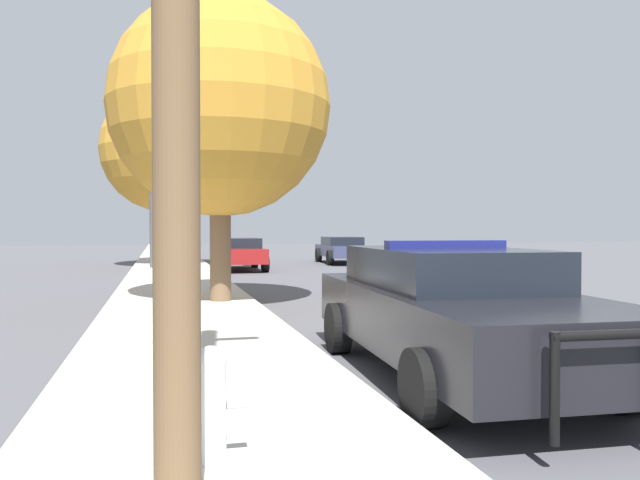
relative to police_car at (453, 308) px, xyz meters
The scene contains 9 objects.
ground_plane 2.55m from the police_car, 10.39° to the left, with size 110.00×110.00×0.00m, color #4F4F54.
sidewalk_left 2.82m from the police_car, behind, with size 3.00×110.00×0.13m.
police_car is the anchor object (origin of this frame).
fire_hydrant 3.61m from the police_car, 141.54° to the right, with size 0.48×0.21×0.75m.
traffic_light 18.61m from the police_car, 95.66° to the left, with size 3.95×0.35×4.60m.
car_background_oncoming 22.04m from the police_car, 76.72° to the left, with size 2.28×4.76×1.23m.
car_background_midblock 17.97m from the police_car, 90.55° to the left, with size 1.87×4.28×1.25m.
tree_sidewalk_mid 21.39m from the police_car, 98.12° to the left, with size 5.29×5.29×7.49m.
tree_sidewalk_near 7.80m from the police_car, 105.92° to the left, with size 4.58×4.58×6.32m.
Camera 1 is at (-5.53, -6.74, 1.65)m, focal length 35.00 mm.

